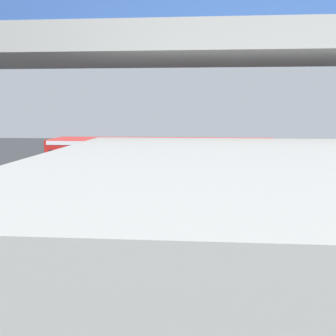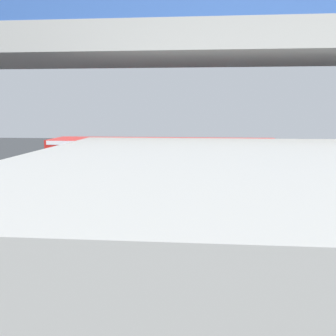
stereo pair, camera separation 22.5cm
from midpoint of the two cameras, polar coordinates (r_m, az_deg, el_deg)
ground at (r=18.99m, az=0.07°, el=-5.31°), size 80.00×80.00×0.00m
city_bus at (r=19.41m, az=-0.39°, el=0.67°), size 11.54×2.85×3.15m
pedestrian at (r=23.53m, az=-16.34°, el=-0.68°), size 0.38×0.38×1.79m
traffic_sign at (r=23.67m, az=-10.43°, el=2.04°), size 0.08×0.60×2.80m
lane_dash_leftmost at (r=22.05m, az=16.50°, el=-3.67°), size 2.00×0.20×0.01m
lane_dash_left at (r=21.62m, az=6.03°, el=-3.59°), size 2.00×0.20×0.01m
lane_dash_centre at (r=21.92m, az=-4.50°, el=-3.39°), size 2.00×0.20×0.01m
lane_dash_right at (r=22.93m, az=-14.42°, el=-3.10°), size 2.00×0.20×0.01m
pedestrian_overpass at (r=7.66m, az=-7.43°, el=13.64°), size 24.89×2.60×7.20m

